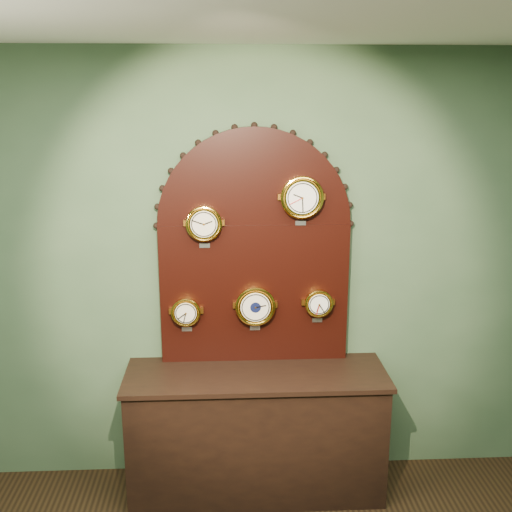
{
  "coord_description": "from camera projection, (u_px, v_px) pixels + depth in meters",
  "views": [
    {
      "loc": [
        -0.18,
        -1.26,
        2.5
      ],
      "look_at": [
        0.0,
        2.25,
        1.58
      ],
      "focal_mm": 42.81,
      "sensor_mm": 36.0,
      "label": 1
    }
  ],
  "objects": [
    {
      "name": "hygrometer",
      "position": [
        186.0,
        312.0,
        3.85
      ],
      "size": [
        0.18,
        0.08,
        0.24
      ],
      "color": "gold",
      "rests_on": "display_board"
    },
    {
      "name": "tide_clock",
      "position": [
        318.0,
        303.0,
        3.88
      ],
      "size": [
        0.18,
        0.08,
        0.23
      ],
      "color": "gold",
      "rests_on": "display_board"
    },
    {
      "name": "wall_back",
      "position": [
        254.0,
        273.0,
        3.92
      ],
      "size": [
        4.0,
        0.0,
        4.0
      ],
      "primitive_type": "plane",
      "rotation": [
        1.57,
        0.0,
        0.0
      ],
      "color": "#405B3E",
      "rests_on": "ground"
    },
    {
      "name": "arabic_clock",
      "position": [
        302.0,
        197.0,
        3.7
      ],
      "size": [
        0.26,
        0.08,
        0.31
      ],
      "color": "gold",
      "rests_on": "display_board"
    },
    {
      "name": "display_board",
      "position": [
        254.0,
        241.0,
        3.82
      ],
      "size": [
        1.26,
        0.06,
        1.53
      ],
      "color": "black",
      "rests_on": "shop_counter"
    },
    {
      "name": "roman_clock",
      "position": [
        204.0,
        223.0,
        3.71
      ],
      "size": [
        0.22,
        0.08,
        0.27
      ],
      "color": "gold",
      "rests_on": "display_board"
    },
    {
      "name": "barometer",
      "position": [
        255.0,
        306.0,
        3.86
      ],
      "size": [
        0.26,
        0.08,
        0.31
      ],
      "color": "gold",
      "rests_on": "display_board"
    },
    {
      "name": "shop_counter",
      "position": [
        256.0,
        434.0,
        3.92
      ],
      "size": [
        1.6,
        0.5,
        0.8
      ],
      "primitive_type": "cube",
      "color": "black",
      "rests_on": "ground_plane"
    }
  ]
}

